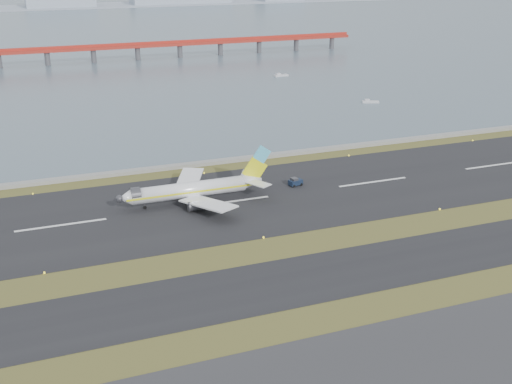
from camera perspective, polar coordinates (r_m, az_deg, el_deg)
ground at (r=131.48m, az=1.87°, el=-5.45°), size 1000.00×1000.00×0.00m
taxiway_strip at (r=121.73m, az=4.05°, el=-7.77°), size 1000.00×18.00×0.10m
runway_strip at (r=157.16m, az=-2.32°, el=-0.89°), size 1000.00×45.00×0.10m
seawall at (r=184.02m, az=-5.30°, el=2.49°), size 1000.00×2.50×1.00m
bay_water at (r=573.43m, az=-16.58°, el=14.23°), size 1400.00×800.00×1.30m
red_pier at (r=368.14m, az=-10.51°, el=12.59°), size 260.00×5.00×10.20m
far_shoreline at (r=732.89m, az=-16.70°, el=15.98°), size 1400.00×80.00×60.50m
airliner at (r=156.33m, az=-5.43°, el=0.25°), size 38.52×32.89×12.80m
pushback_tug at (r=167.75m, az=3.51°, el=0.90°), size 3.88×2.77×2.26m
workboat_near at (r=263.71m, az=10.11°, el=7.91°), size 6.83×4.46×1.59m
workboat_far at (r=315.42m, az=2.21°, el=10.32°), size 7.17×2.78×1.70m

